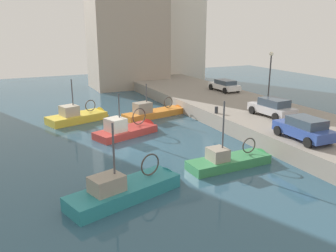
{
  "coord_description": "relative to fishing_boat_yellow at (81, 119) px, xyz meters",
  "views": [
    {
      "loc": [
        -8.33,
        -22.13,
        8.2
      ],
      "look_at": [
        2.07,
        0.17,
        1.2
      ],
      "focal_mm": 37.79,
      "sensor_mm": 36.0,
      "label": 1
    }
  ],
  "objects": [
    {
      "name": "water_surface",
      "position": [
        2.47,
        -8.86,
        -0.12
      ],
      "size": [
        80.0,
        80.0,
        0.0
      ],
      "primitive_type": "plane",
      "color": "#2D5166",
      "rests_on": "ground"
    },
    {
      "name": "quay_wall",
      "position": [
        13.97,
        -8.86,
        0.48
      ],
      "size": [
        9.0,
        56.0,
        1.2
      ],
      "primitive_type": "cube",
      "color": "gray",
      "rests_on": "ground"
    },
    {
      "name": "fishing_boat_yellow",
      "position": [
        0.0,
        0.0,
        0.0
      ],
      "size": [
        6.22,
        3.65,
        4.72
      ],
      "color": "gold",
      "rests_on": "ground"
    },
    {
      "name": "fishing_boat_teal",
      "position": [
        -0.8,
        -15.68,
        -0.01
      ],
      "size": [
        6.85,
        3.59,
        4.76
      ],
      "color": "teal",
      "rests_on": "ground"
    },
    {
      "name": "fishing_boat_green",
      "position": [
        6.25,
        -14.51,
        -0.02
      ],
      "size": [
        6.08,
        1.88,
        4.81
      ],
      "color": "#388951",
      "rests_on": "ground"
    },
    {
      "name": "fishing_boat_red",
      "position": [
        2.59,
        -5.78,
        0.03
      ],
      "size": [
        6.02,
        3.65,
        4.21
      ],
      "color": "#BC3833",
      "rests_on": "ground"
    },
    {
      "name": "fishing_boat_orange",
      "position": [
        6.77,
        -1.34,
        0.02
      ],
      "size": [
        7.06,
        3.05,
        3.9
      ],
      "color": "orange",
      "rests_on": "ground"
    },
    {
      "name": "parked_car_blue",
      "position": [
        11.01,
        -15.22,
        1.82
      ],
      "size": [
        2.04,
        3.98,
        1.47
      ],
      "color": "#334C9E",
      "rests_on": "quay_wall"
    },
    {
      "name": "parked_car_silver",
      "position": [
        13.32,
        -9.6,
        1.82
      ],
      "size": [
        2.1,
        3.98,
        1.46
      ],
      "color": "#B7B7BC",
      "rests_on": "quay_wall"
    },
    {
      "name": "parked_car_white",
      "position": [
        16.24,
        1.56,
        1.74
      ],
      "size": [
        1.97,
        4.05,
        1.26
      ],
      "color": "silver",
      "rests_on": "quay_wall"
    },
    {
      "name": "mooring_bollard_mid",
      "position": [
        9.82,
        -6.86,
        1.35
      ],
      "size": [
        0.28,
        0.28,
        0.55
      ],
      "primitive_type": "cylinder",
      "color": "#2D2D33",
      "rests_on": "quay_wall"
    },
    {
      "name": "quay_streetlamp",
      "position": [
        15.47,
        -6.53,
        4.33
      ],
      "size": [
        0.36,
        0.36,
        4.83
      ],
      "color": "#38383D",
      "rests_on": "quay_wall"
    },
    {
      "name": "waterfront_building_west_mid",
      "position": [
        18.28,
        19.8,
        10.24
      ],
      "size": [
        8.96,
        7.06,
        20.69
      ],
      "color": "silver",
      "rests_on": "ground"
    },
    {
      "name": "waterfront_building_central",
      "position": [
        9.89,
        15.7,
        7.97
      ],
      "size": [
        10.27,
        6.69,
        16.15
      ],
      "color": "#A39384",
      "rests_on": "ground"
    }
  ]
}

